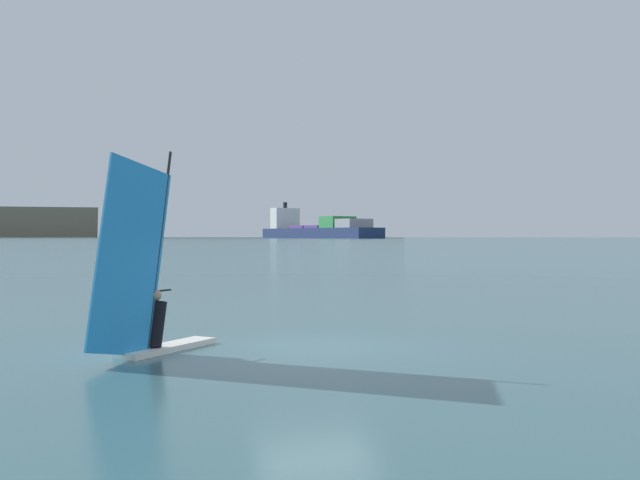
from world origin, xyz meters
name	(u,v)px	position (x,y,z in m)	size (l,w,h in m)	color
ground_plane	(316,348)	(0.00, 0.00, 0.00)	(4000.00, 4000.00, 0.00)	#386066
windsurfer	(147,295)	(-3.49, 0.19, 1.19)	(2.73, 2.77, 4.18)	white
cargo_ship	(319,230)	(189.99, 623.05, 8.10)	(79.93, 149.15, 35.69)	navy
distant_headland	(184,224)	(120.36, 1130.02, 21.01)	(666.21, 202.39, 42.03)	#756B56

